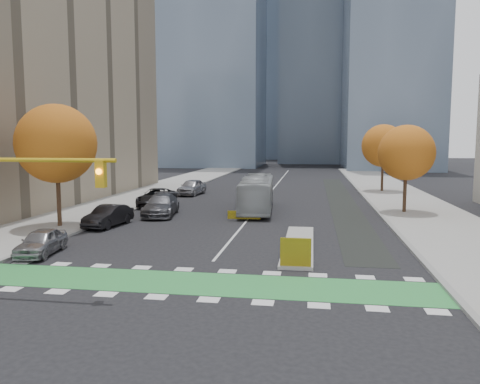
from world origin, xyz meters
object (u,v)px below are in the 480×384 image
(tree_east_far, at_px, (383,146))
(parked_car_e, at_px, (192,187))
(parked_car_b, at_px, (108,216))
(tree_west, at_px, (56,144))
(parked_car_d, at_px, (157,197))
(parked_car_a, at_px, (41,242))
(bus, at_px, (257,193))
(hazard_board, at_px, (296,252))
(tree_east_near, at_px, (406,153))
(parked_car_c, at_px, (161,205))

(tree_east_far, xyz_separation_m, parked_car_e, (-20.65, -6.00, -4.39))
(parked_car_b, bearing_deg, tree_east_far, 56.02)
(tree_west, bearing_deg, parked_car_d, 74.76)
(parked_car_a, distance_m, parked_car_b, 8.01)
(parked_car_d, bearing_deg, tree_west, -108.73)
(bus, relative_size, parked_car_d, 1.86)
(hazard_board, height_order, tree_east_near, tree_east_near)
(tree_east_near, bearing_deg, parked_car_a, -141.01)
(parked_car_a, bearing_deg, parked_car_b, 82.05)
(tree_east_near, xyz_separation_m, parked_car_c, (-18.94, -3.99, -4.05))
(bus, xyz_separation_m, parked_car_c, (-7.09, -3.56, -0.64))
(bus, height_order, parked_car_e, bus)
(parked_car_e, bearing_deg, parked_car_a, -85.76)
(tree_east_far, bearing_deg, parked_car_a, -123.08)
(bus, distance_m, parked_car_d, 9.30)
(parked_car_a, bearing_deg, parked_car_e, 80.26)
(tree_east_near, relative_size, parked_car_e, 1.42)
(parked_car_b, xyz_separation_m, parked_car_d, (0.00, 10.00, 0.06))
(parked_car_a, height_order, parked_car_b, parked_car_b)
(parked_car_a, xyz_separation_m, parked_car_c, (2.06, 13.01, 0.16))
(parked_car_c, bearing_deg, parked_car_a, -107.01)
(hazard_board, height_order, parked_car_a, hazard_board)
(parked_car_d, bearing_deg, parked_car_c, -71.06)
(tree_east_near, bearing_deg, bus, -177.90)
(parked_car_b, xyz_separation_m, parked_car_e, (0.85, 18.99, 0.12))
(parked_car_c, distance_m, parked_car_d, 5.41)
(parked_car_d, distance_m, parked_car_e, 9.03)
(bus, bearing_deg, parked_car_a, -122.77)
(tree_east_near, height_order, tree_east_far, tree_east_far)
(bus, bearing_deg, parked_car_b, -140.78)
(hazard_board, relative_size, bus, 0.13)
(parked_car_b, bearing_deg, parked_car_d, 96.73)
(parked_car_d, bearing_deg, parked_car_a, -93.49)
(tree_east_near, bearing_deg, tree_east_far, 88.21)
(tree_east_far, height_order, parked_car_d, tree_east_far)
(tree_east_far, bearing_deg, parked_car_e, -163.80)
(tree_east_near, distance_m, tree_east_far, 16.01)
(parked_car_e, bearing_deg, parked_car_d, -89.34)
(tree_west, xyz_separation_m, parked_car_d, (3.00, 11.01, -4.83))
(tree_east_near, distance_m, parked_car_e, 22.85)
(bus, relative_size, parked_car_a, 2.70)
(bus, bearing_deg, parked_car_d, 167.21)
(tree_west, distance_m, parked_car_c, 9.21)
(parked_car_d, relative_size, parked_car_e, 1.13)
(tree_east_far, height_order, bus, tree_east_far)
(bus, xyz_separation_m, parked_car_d, (-9.16, 1.44, -0.68))
(tree_west, bearing_deg, hazard_board, -25.99)
(tree_west, relative_size, parked_car_e, 1.66)
(parked_car_c, xyz_separation_m, parked_car_e, (-1.22, 13.99, 0.03))
(parked_car_a, distance_m, parked_car_c, 13.17)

